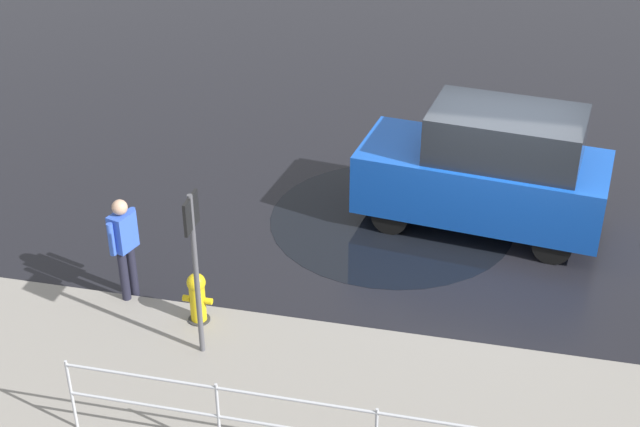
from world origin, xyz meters
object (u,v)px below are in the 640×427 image
Objects in this scene: moving_hatchback at (488,170)px; sign_post at (194,253)px; pedestrian at (124,242)px; fire_hydrant at (197,299)px.

moving_hatchback is 1.70× the size of sign_post.
pedestrian is (4.84, 3.18, -0.07)m from moving_hatchback.
sign_post reaches higher than pedestrian.
moving_hatchback is 5.79m from pedestrian.
sign_post is at bearing 146.04° from pedestrian.
sign_post is (-1.43, 0.96, 0.62)m from pedestrian.
sign_post is (-0.26, 0.62, 1.18)m from fire_hydrant.
sign_post is at bearing 50.50° from moving_hatchback.
pedestrian is (1.16, -0.34, 0.56)m from fire_hydrant.
fire_hydrant is at bearing -66.83° from sign_post.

